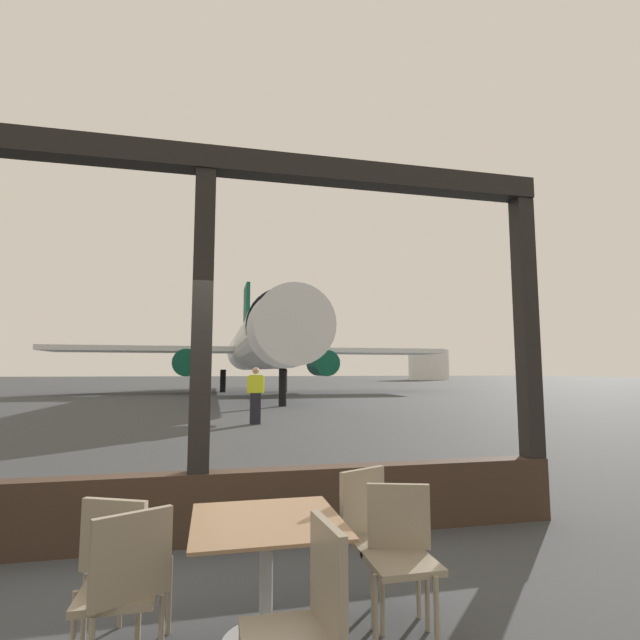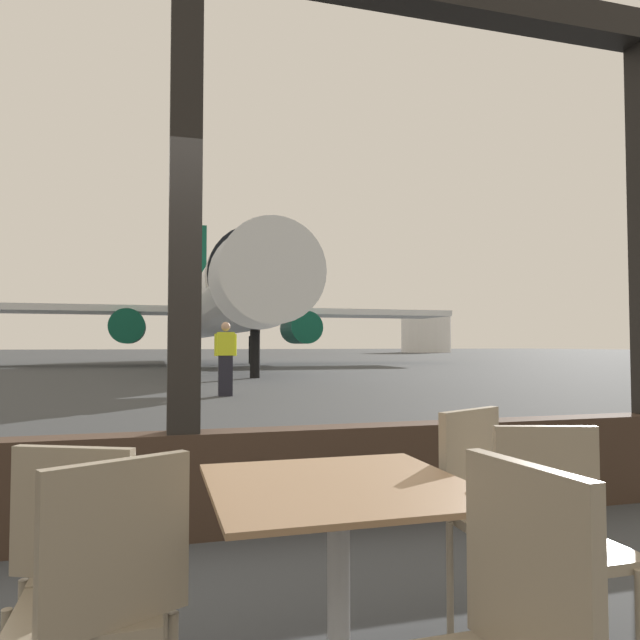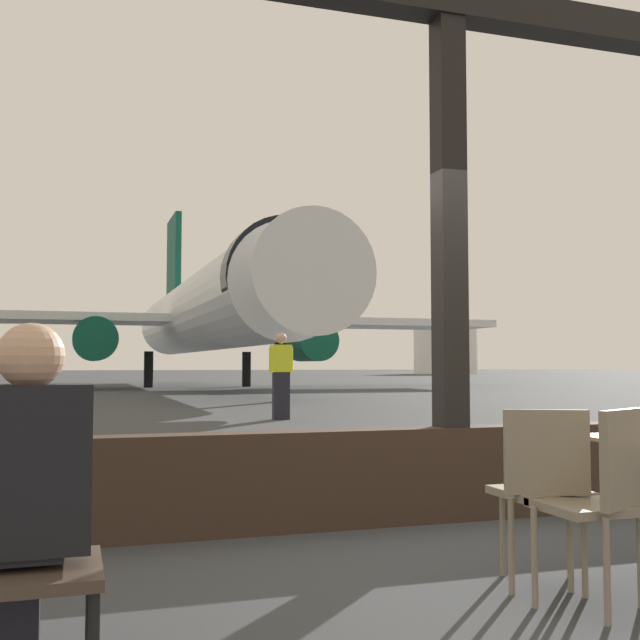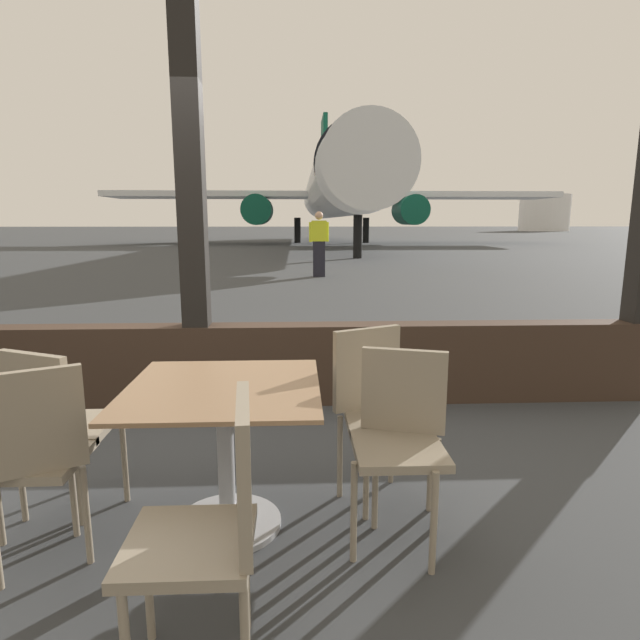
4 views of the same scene
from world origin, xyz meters
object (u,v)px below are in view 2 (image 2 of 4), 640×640
at_px(dining_table, 339,558).
at_px(fuel_storage_tank, 426,334).
at_px(ground_crew_worker, 226,358).
at_px(cafe_chair_aisle_left, 490,499).
at_px(airplane, 220,304).
at_px(cafe_chair_aisle_right, 89,549).
at_px(cafe_chair_side_extra, 102,590).
at_px(cafe_chair_window_left, 557,524).

height_order(dining_table, fuel_storage_tank, fuel_storage_tank).
relative_size(ground_crew_worker, fuel_storage_tank, 0.23).
bearing_deg(ground_crew_worker, cafe_chair_aisle_left, -90.96).
distance_m(airplane, fuel_storage_tank, 60.44).
bearing_deg(cafe_chair_aisle_right, cafe_chair_side_extra, -78.85).
relative_size(airplane, fuel_storage_tank, 4.19).
relative_size(cafe_chair_aisle_left, fuel_storage_tank, 0.12).
distance_m(cafe_chair_side_extra, airplane, 31.76).
bearing_deg(fuel_storage_tank, cafe_chair_side_extra, -116.71).
relative_size(cafe_chair_side_extra, airplane, 0.03).
xyz_separation_m(cafe_chair_aisle_left, cafe_chair_aisle_right, (-1.59, -0.15, -0.01)).
height_order(dining_table, cafe_chair_aisle_right, cafe_chair_aisle_right).
bearing_deg(cafe_chair_side_extra, ground_crew_worker, 81.89).
xyz_separation_m(cafe_chair_aisle_right, ground_crew_worker, (1.79, 11.68, 0.37)).
distance_m(cafe_chair_aisle_right, ground_crew_worker, 11.82).
height_order(cafe_chair_aisle_right, ground_crew_worker, ground_crew_worker).
height_order(cafe_chair_aisle_left, airplane, airplane).
distance_m(airplane, ground_crew_worker, 19.65).
relative_size(cafe_chair_aisle_right, fuel_storage_tank, 0.12).
bearing_deg(cafe_chair_window_left, cafe_chair_side_extra, -174.56).
height_order(cafe_chair_window_left, cafe_chair_aisle_left, cafe_chair_aisle_left).
bearing_deg(cafe_chair_side_extra, cafe_chair_aisle_right, 101.15).
distance_m(cafe_chair_aisle_left, cafe_chair_aisle_right, 1.60).
bearing_deg(airplane, dining_table, -95.19).
relative_size(cafe_chair_aisle_left, cafe_chair_side_extra, 1.02).
distance_m(dining_table, airplane, 31.44).
xyz_separation_m(cafe_chair_window_left, fuel_storage_tank, (38.47, 79.47, 2.26)).
xyz_separation_m(cafe_chair_window_left, cafe_chair_aisle_right, (-1.65, 0.21, -0.01)).
bearing_deg(dining_table, cafe_chair_side_extra, -161.57).
relative_size(cafe_chair_aisle_right, airplane, 0.03).
height_order(dining_table, cafe_chair_window_left, cafe_chair_window_left).
bearing_deg(dining_table, fuel_storage_tank, 63.66).
xyz_separation_m(cafe_chair_aisle_left, airplane, (2.07, 30.91, 2.94)).
height_order(cafe_chair_window_left, fuel_storage_tank, fuel_storage_tank).
height_order(cafe_chair_window_left, airplane, airplane).
relative_size(cafe_chair_side_extra, ground_crew_worker, 0.52).
distance_m(cafe_chair_side_extra, fuel_storage_tank, 89.16).
xyz_separation_m(cafe_chair_side_extra, fuel_storage_tank, (40.05, 79.62, 2.26)).
xyz_separation_m(cafe_chair_window_left, ground_crew_worker, (0.13, 11.89, 0.36)).
distance_m(cafe_chair_aisle_left, airplane, 31.12).
relative_size(cafe_chair_aisle_right, ground_crew_worker, 0.51).
xyz_separation_m(cafe_chair_aisle_left, cafe_chair_side_extra, (-1.52, -0.51, -0.01)).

